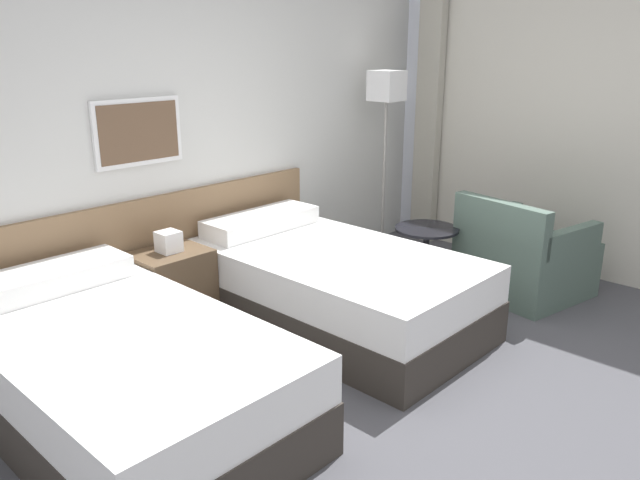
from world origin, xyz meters
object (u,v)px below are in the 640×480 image
object	(u,v)px
bed_near_window	(334,286)
nightstand	(172,289)
armchair	(523,260)
side_table	(426,246)
floor_lamp	(386,100)
bed_near_door	(120,373)

from	to	relation	value
bed_near_window	nightstand	xyz separation A→B (m)	(-0.82, 0.75, 0.01)
armchair	side_table	bearing A→B (deg)	47.77
nightstand	armchair	world-z (taller)	armchair
side_table	armchair	distance (m)	0.76
nightstand	side_table	world-z (taller)	nightstand
bed_near_window	floor_lamp	bearing A→B (deg)	25.55
bed_near_door	nightstand	world-z (taller)	nightstand
bed_near_door	side_table	world-z (taller)	bed_near_door
bed_near_door	floor_lamp	world-z (taller)	floor_lamp
armchair	nightstand	bearing A→B (deg)	67.92
side_table	armchair	bearing A→B (deg)	-52.96
nightstand	armchair	distance (m)	2.68
bed_near_door	floor_lamp	size ratio (longest dim) A/B	1.20
side_table	bed_near_window	bearing A→B (deg)	174.06
bed_near_window	armchair	size ratio (longest dim) A/B	2.11
bed_near_window	nightstand	size ratio (longest dim) A/B	2.86
floor_lamp	armchair	bearing A→B (deg)	-89.78
bed_near_door	bed_near_window	size ratio (longest dim) A/B	1.00
side_table	floor_lamp	bearing A→B (deg)	60.13
nightstand	side_table	size ratio (longest dim) A/B	1.37
nightstand	floor_lamp	world-z (taller)	floor_lamp
side_table	armchair	size ratio (longest dim) A/B	0.54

